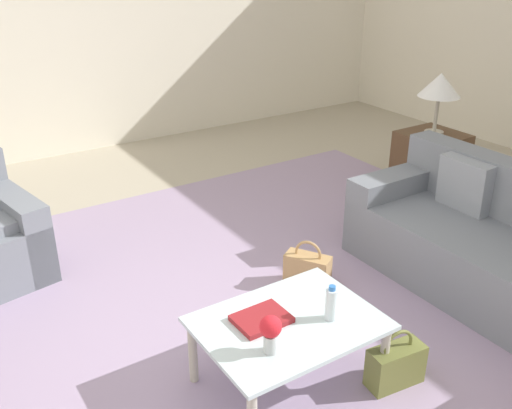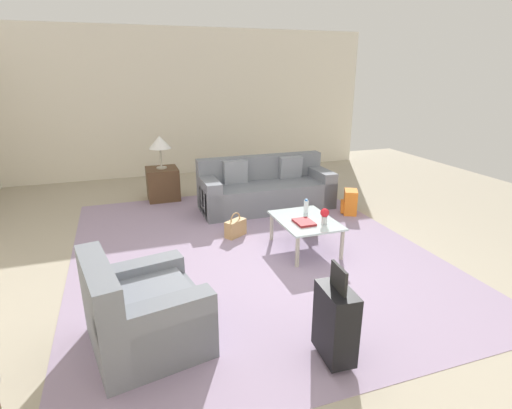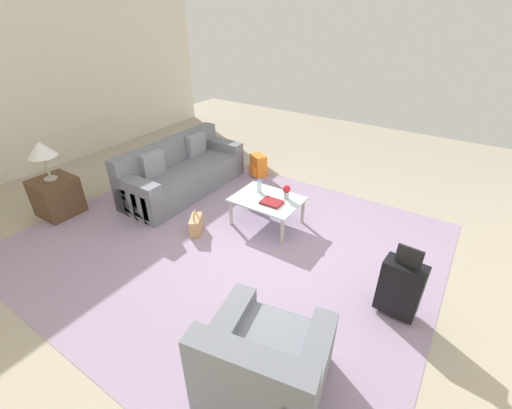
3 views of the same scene
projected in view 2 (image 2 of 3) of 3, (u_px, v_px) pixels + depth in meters
ground_plane at (281, 268)px, 4.77m from camera, size 12.00×12.00×0.00m
wall_right at (195, 103)px, 8.80m from camera, size 0.12×8.00×3.10m
area_rug at (249, 250)px, 5.24m from camera, size 5.20×4.40×0.01m
couch at (265, 190)px, 6.81m from camera, size 0.86×2.21×0.85m
armchair at (139, 316)px, 3.34m from camera, size 1.09×1.05×0.84m
coffee_table at (305, 223)px, 5.16m from camera, size 0.95×0.70×0.42m
water_bottle at (306, 207)px, 5.32m from camera, size 0.06×0.06×0.20m
coffee_table_book at (304, 222)px, 5.01m from camera, size 0.29×0.22×0.03m
flower_vase at (325, 215)px, 4.95m from camera, size 0.11×0.11×0.21m
side_table at (163, 184)px, 7.23m from camera, size 0.55×0.55×0.57m
table_lamp at (160, 143)px, 6.99m from camera, size 0.39×0.39×0.58m
suitcase_black at (335, 322)px, 3.16m from camera, size 0.41×0.25×0.85m
handbag_tan at (236, 228)px, 5.64m from camera, size 0.29×0.35×0.36m
handbag_olive at (310, 224)px, 5.78m from camera, size 0.33×0.18×0.36m
backpack_orange at (350, 202)px, 6.52m from camera, size 0.36×0.34×0.40m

